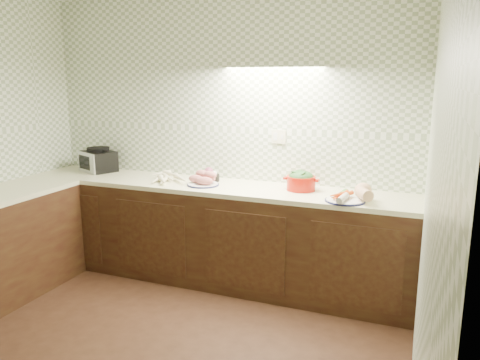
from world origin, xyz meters
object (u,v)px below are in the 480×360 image
at_px(dutch_oven, 301,181).
at_px(veg_plate, 354,194).
at_px(toaster_oven, 98,160).
at_px(parsnip_pile, 170,177).
at_px(onion_bowl, 210,176).
at_px(sweet_potato_plate, 204,180).

relative_size(dutch_oven, veg_plate, 0.76).
height_order(toaster_oven, parsnip_pile, toaster_oven).
relative_size(toaster_oven, parsnip_pile, 1.11).
relative_size(toaster_oven, onion_bowl, 2.56).
bearing_deg(toaster_oven, parsnip_pile, 16.29).
distance_m(toaster_oven, dutch_oven, 2.13).
bearing_deg(toaster_oven, dutch_oven, 23.30).
height_order(onion_bowl, veg_plate, veg_plate).
distance_m(onion_bowl, dutch_oven, 0.87).
bearing_deg(onion_bowl, toaster_oven, 179.72).
bearing_deg(sweet_potato_plate, toaster_oven, 172.03).
distance_m(sweet_potato_plate, veg_plate, 1.32).
height_order(onion_bowl, dutch_oven, dutch_oven).
bearing_deg(parsnip_pile, dutch_oven, 3.89).
relative_size(parsnip_pile, dutch_oven, 1.26).
distance_m(parsnip_pile, sweet_potato_plate, 0.38).
bearing_deg(toaster_oven, onion_bowl, 24.35).
distance_m(dutch_oven, veg_plate, 0.51).
xyz_separation_m(toaster_oven, parsnip_pile, (0.91, -0.13, -0.08)).
bearing_deg(dutch_oven, sweet_potato_plate, -171.57).
xyz_separation_m(parsnip_pile, onion_bowl, (0.36, 0.13, 0.01)).
bearing_deg(parsnip_pile, toaster_oven, 171.66).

